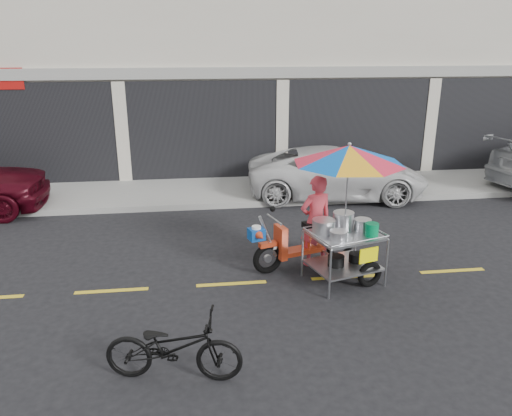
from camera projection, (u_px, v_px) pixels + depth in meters
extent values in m
plane|color=black|center=(345.00, 277.00, 8.77)|extent=(90.00, 90.00, 0.00)
cube|color=gray|center=(287.00, 186.00, 13.91)|extent=(45.00, 3.00, 0.15)
cube|color=beige|center=(263.00, 38.00, 17.35)|extent=(36.00, 8.00, 8.00)
cube|color=black|center=(282.00, 131.00, 14.38)|extent=(35.28, 0.06, 2.90)
cube|color=gray|center=(283.00, 72.00, 13.84)|extent=(36.00, 0.12, 0.30)
cube|color=gold|center=(345.00, 277.00, 8.77)|extent=(42.00, 0.10, 0.01)
imported|color=silver|center=(337.00, 173.00, 13.12)|extent=(4.89, 2.71, 1.29)
imported|color=black|center=(174.00, 347.00, 6.02)|extent=(1.76, 0.88, 0.88)
torus|color=black|center=(268.00, 258.00, 8.85)|extent=(0.58, 0.27, 0.57)
torus|color=black|center=(340.00, 245.00, 9.42)|extent=(0.58, 0.27, 0.57)
cylinder|color=#9EA0A5|center=(268.00, 258.00, 8.85)|extent=(0.15, 0.10, 0.14)
cylinder|color=#9EA0A5|center=(340.00, 245.00, 9.42)|extent=(0.15, 0.10, 0.14)
cube|color=#BE3718|center=(268.00, 244.00, 8.76)|extent=(0.34, 0.21, 0.08)
cylinder|color=#9EA0A5|center=(268.00, 236.00, 8.71)|extent=(0.37, 0.15, 0.81)
cube|color=#BE3718|center=(281.00, 242.00, 8.86)|extent=(0.21, 0.36, 0.60)
cube|color=#BE3718|center=(303.00, 250.00, 9.10)|extent=(0.85, 0.50, 0.08)
cube|color=#BE3718|center=(324.00, 235.00, 9.20)|extent=(0.80, 0.46, 0.40)
cube|color=black|center=(320.00, 224.00, 9.09)|extent=(0.69, 0.42, 0.10)
cylinder|color=#9EA0A5|center=(274.00, 219.00, 8.66)|extent=(0.19, 0.54, 0.04)
sphere|color=black|center=(273.00, 209.00, 8.82)|extent=(0.10, 0.10, 0.10)
cylinder|color=white|center=(274.00, 247.00, 8.83)|extent=(0.15, 0.15, 0.05)
cube|color=navy|center=(256.00, 234.00, 8.60)|extent=(0.31, 0.29, 0.20)
cylinder|color=white|center=(256.00, 228.00, 8.56)|extent=(0.20, 0.20, 0.05)
cone|color=#BE3718|center=(260.00, 236.00, 8.45)|extent=(0.24, 0.26, 0.18)
torus|color=black|center=(370.00, 274.00, 8.38)|extent=(0.47, 0.23, 0.46)
cylinder|color=#9EA0A5|center=(330.00, 275.00, 7.91)|extent=(0.04, 0.04, 0.85)
cylinder|color=#9EA0A5|center=(302.00, 254.00, 8.69)|extent=(0.04, 0.04, 0.85)
cylinder|color=#9EA0A5|center=(387.00, 263.00, 8.33)|extent=(0.04, 0.04, 0.85)
cylinder|color=#9EA0A5|center=(355.00, 244.00, 9.11)|extent=(0.04, 0.04, 0.85)
cube|color=#9EA0A5|center=(343.00, 265.00, 8.55)|extent=(1.32, 1.18, 0.03)
cube|color=#9EA0A5|center=(345.00, 235.00, 8.37)|extent=(1.32, 1.18, 0.04)
cylinder|color=#9EA0A5|center=(361.00, 241.00, 7.96)|extent=(1.06, 0.34, 0.02)
cylinder|color=#9EA0A5|center=(331.00, 223.00, 8.74)|extent=(1.06, 0.34, 0.02)
cylinder|color=#9EA0A5|center=(317.00, 237.00, 8.14)|extent=(0.28, 0.87, 0.02)
cylinder|color=#9EA0A5|center=(372.00, 227.00, 8.56)|extent=(0.28, 0.87, 0.02)
cylinder|color=#9EA0A5|center=(329.00, 255.00, 8.94)|extent=(0.25, 0.73, 0.04)
cylinder|color=#9EA0A5|center=(331.00, 229.00, 8.78)|extent=(0.25, 0.73, 0.04)
cube|color=#FFF600|center=(369.00, 255.00, 8.08)|extent=(0.34, 0.12, 0.25)
cylinder|color=#B7B7BC|center=(324.00, 227.00, 8.39)|extent=(0.48, 0.48, 0.21)
cylinder|color=#B7B7BC|center=(343.00, 221.00, 8.55)|extent=(0.44, 0.44, 0.28)
cylinder|color=#B7B7BC|center=(363.00, 225.00, 8.53)|extent=(0.36, 0.36, 0.17)
cylinder|color=#B7B7BC|center=(338.00, 236.00, 8.09)|extent=(0.35, 0.35, 0.14)
cylinder|color=#017B41|center=(372.00, 230.00, 8.25)|extent=(0.27, 0.27, 0.22)
cylinder|color=black|center=(336.00, 261.00, 8.46)|extent=(0.35, 0.35, 0.18)
cylinder|color=black|center=(356.00, 257.00, 8.61)|extent=(0.30, 0.30, 0.16)
cylinder|color=#9EA0A5|center=(347.00, 190.00, 8.24)|extent=(0.03, 0.03, 1.50)
sphere|color=#9EA0A5|center=(350.00, 144.00, 7.99)|extent=(0.06, 0.06, 0.06)
imported|color=#D23A47|center=(316.00, 221.00, 9.03)|extent=(0.71, 0.57, 1.70)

